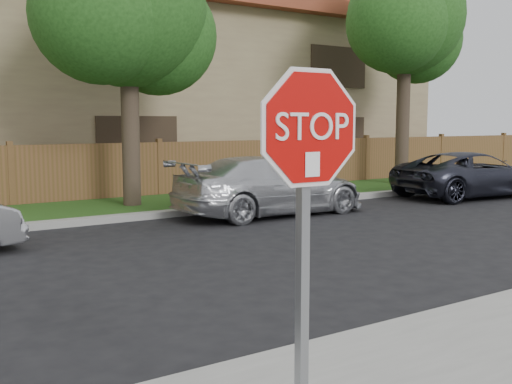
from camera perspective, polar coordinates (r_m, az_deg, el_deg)
ground at (r=5.72m, az=1.27°, el=-15.74°), size 90.00×90.00×0.00m
far_curb at (r=13.04m, az=-19.44°, el=-2.97°), size 70.00×0.30×0.15m
grass_strip at (r=14.63m, az=-20.98°, el=-2.07°), size 70.00×3.00×0.12m
fence at (r=16.10m, az=-22.30°, el=1.30°), size 70.00×0.12×1.60m
tree_mid at (r=15.22m, az=-11.88°, el=16.78°), size 4.80×3.90×7.35m
tree_right at (r=20.75m, az=14.38°, el=15.92°), size 4.80×3.90×8.20m
stop_sign at (r=3.68m, az=4.95°, el=1.11°), size 1.01×0.13×2.55m
sedan_right at (r=14.02m, az=1.41°, el=0.61°), size 4.79×2.00×1.38m
sedan_far_right at (r=18.44m, az=19.87°, el=1.58°), size 4.94×2.72×1.31m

